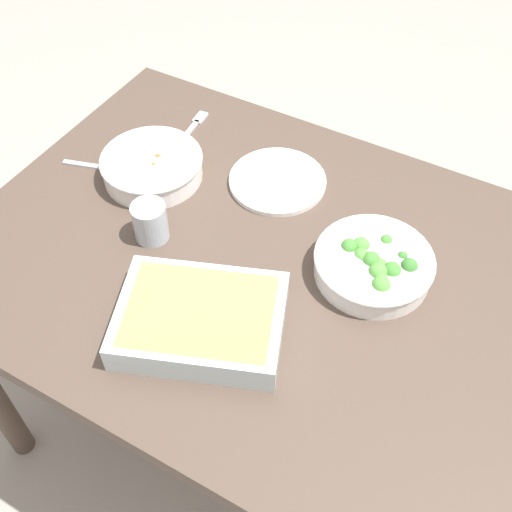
# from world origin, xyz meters

# --- Properties ---
(ground_plane) EXTENTS (6.00, 6.00, 0.00)m
(ground_plane) POSITION_xyz_m (0.00, 0.00, 0.00)
(ground_plane) COLOR #9E9389
(dining_table) EXTENTS (1.20, 0.90, 0.74)m
(dining_table) POSITION_xyz_m (0.00, 0.00, 0.65)
(dining_table) COLOR #4C3D33
(dining_table) RESTS_ON ground_plane
(stew_bowl) EXTENTS (0.23, 0.23, 0.06)m
(stew_bowl) POSITION_xyz_m (-0.32, 0.10, 0.77)
(stew_bowl) COLOR white
(stew_bowl) RESTS_ON dining_table
(broccoli_bowl) EXTENTS (0.24, 0.24, 0.07)m
(broccoli_bowl) POSITION_xyz_m (0.22, 0.07, 0.77)
(broccoli_bowl) COLOR white
(broccoli_bowl) RESTS_ON dining_table
(baking_dish) EXTENTS (0.36, 0.31, 0.06)m
(baking_dish) POSITION_xyz_m (-0.00, -0.21, 0.77)
(baking_dish) COLOR silver
(baking_dish) RESTS_ON dining_table
(drink_cup) EXTENTS (0.07, 0.07, 0.08)m
(drink_cup) POSITION_xyz_m (-0.22, -0.06, 0.78)
(drink_cup) COLOR #B2BCC6
(drink_cup) RESTS_ON dining_table
(side_plate) EXTENTS (0.22, 0.22, 0.01)m
(side_plate) POSITION_xyz_m (-0.06, 0.21, 0.75)
(side_plate) COLOR white
(side_plate) RESTS_ON dining_table
(spoon_by_stew) EXTENTS (0.17, 0.07, 0.01)m
(spoon_by_stew) POSITION_xyz_m (-0.43, 0.06, 0.74)
(spoon_by_stew) COLOR silver
(spoon_by_stew) RESTS_ON dining_table
(fork_on_table) EXTENTS (0.04, 0.18, 0.01)m
(fork_on_table) POSITION_xyz_m (-0.34, 0.28, 0.74)
(fork_on_table) COLOR silver
(fork_on_table) RESTS_ON dining_table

